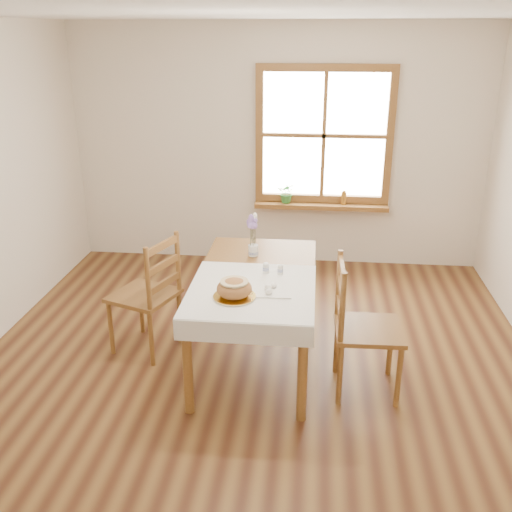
{
  "coord_description": "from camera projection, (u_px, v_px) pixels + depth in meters",
  "views": [
    {
      "loc": [
        0.42,
        -3.7,
        2.49
      ],
      "look_at": [
        0.0,
        0.3,
        0.9
      ],
      "focal_mm": 40.0,
      "sensor_mm": 36.0,
      "label": 1
    }
  ],
  "objects": [
    {
      "name": "ground",
      "position": [
        252.0,
        379.0,
        4.38
      ],
      "size": [
        5.0,
        5.0,
        0.0
      ],
      "primitive_type": "plane",
      "color": "brown",
      "rests_on": "ground"
    },
    {
      "name": "room_walls",
      "position": [
        251.0,
        159.0,
        3.75
      ],
      "size": [
        4.6,
        5.1,
        2.65
      ],
      "color": "silver",
      "rests_on": "ground"
    },
    {
      "name": "window",
      "position": [
        324.0,
        136.0,
        6.08
      ],
      "size": [
        1.46,
        0.08,
        1.46
      ],
      "color": "brown",
      "rests_on": "ground"
    },
    {
      "name": "window_sill",
      "position": [
        321.0,
        206.0,
        6.29
      ],
      "size": [
        1.46,
        0.2,
        0.05
      ],
      "color": "brown",
      "rests_on": "ground"
    },
    {
      "name": "dining_table",
      "position": [
        256.0,
        284.0,
        4.41
      ],
      "size": [
        0.9,
        1.6,
        0.75
      ],
      "color": "brown",
      "rests_on": "ground"
    },
    {
      "name": "table_linen",
      "position": [
        252.0,
        290.0,
        4.1
      ],
      "size": [
        0.91,
        0.99,
        0.01
      ],
      "primitive_type": "cube",
      "color": "white",
      "rests_on": "dining_table"
    },
    {
      "name": "chair_left",
      "position": [
        144.0,
        293.0,
        4.63
      ],
      "size": [
        0.63,
        0.61,
        1.01
      ],
      "primitive_type": null,
      "rotation": [
        0.0,
        0.0,
        -1.93
      ],
      "color": "brown",
      "rests_on": "ground"
    },
    {
      "name": "chair_right",
      "position": [
        369.0,
        328.0,
        4.08
      ],
      "size": [
        0.51,
        0.49,
        1.02
      ],
      "primitive_type": null,
      "rotation": [
        0.0,
        0.0,
        1.6
      ],
      "color": "brown",
      "rests_on": "ground"
    },
    {
      "name": "bread_plate",
      "position": [
        234.0,
        297.0,
        3.97
      ],
      "size": [
        0.29,
        0.29,
        0.02
      ],
      "primitive_type": "cylinder",
      "rotation": [
        0.0,
        0.0,
        0.02
      ],
      "color": "silver",
      "rests_on": "table_linen"
    },
    {
      "name": "bread_loaf",
      "position": [
        234.0,
        287.0,
        3.94
      ],
      "size": [
        0.25,
        0.25,
        0.14
      ],
      "primitive_type": "ellipsoid",
      "color": "#A9743C",
      "rests_on": "bread_plate"
    },
    {
      "name": "egg_napkin",
      "position": [
        274.0,
        292.0,
        4.05
      ],
      "size": [
        0.26,
        0.22,
        0.01
      ],
      "primitive_type": "cube",
      "rotation": [
        0.0,
        0.0,
        0.03
      ],
      "color": "white",
      "rests_on": "table_linen"
    },
    {
      "name": "eggs",
      "position": [
        274.0,
        288.0,
        4.04
      ],
      "size": [
        0.2,
        0.18,
        0.04
      ],
      "primitive_type": null,
      "rotation": [
        0.0,
        0.0,
        0.03
      ],
      "color": "white",
      "rests_on": "egg_napkin"
    },
    {
      "name": "salt_shaker",
      "position": [
        266.0,
        268.0,
        4.35
      ],
      "size": [
        0.06,
        0.06,
        0.09
      ],
      "primitive_type": "cylinder",
      "rotation": [
        0.0,
        0.0,
        -0.26
      ],
      "color": "silver",
      "rests_on": "table_linen"
    },
    {
      "name": "pepper_shaker",
      "position": [
        280.0,
        269.0,
        4.34
      ],
      "size": [
        0.05,
        0.05,
        0.08
      ],
      "primitive_type": "cylinder",
      "rotation": [
        0.0,
        0.0,
        -0.17
      ],
      "color": "silver",
      "rests_on": "table_linen"
    },
    {
      "name": "flower_vase",
      "position": [
        253.0,
        251.0,
        4.7
      ],
      "size": [
        0.09,
        0.09,
        0.09
      ],
      "primitive_type": "cylinder",
      "rotation": [
        0.0,
        0.0,
        0.13
      ],
      "color": "silver",
      "rests_on": "dining_table"
    },
    {
      "name": "lavender_bouquet",
      "position": [
        253.0,
        230.0,
        4.64
      ],
      "size": [
        0.15,
        0.15,
        0.28
      ],
      "primitive_type": null,
      "color": "#7C5CA4",
      "rests_on": "flower_vase"
    },
    {
      "name": "potted_plant",
      "position": [
        287.0,
        195.0,
        6.29
      ],
      "size": [
        0.23,
        0.25,
        0.17
      ],
      "primitive_type": "imported",
      "rotation": [
        0.0,
        0.0,
        -0.14
      ],
      "color": "#337A31",
      "rests_on": "window_sill"
    },
    {
      "name": "amber_bottle",
      "position": [
        344.0,
        197.0,
        6.23
      ],
      "size": [
        0.07,
        0.07,
        0.16
      ],
      "primitive_type": "cylinder",
      "rotation": [
        0.0,
        0.0,
        0.24
      ],
      "color": "#98611C",
      "rests_on": "window_sill"
    }
  ]
}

